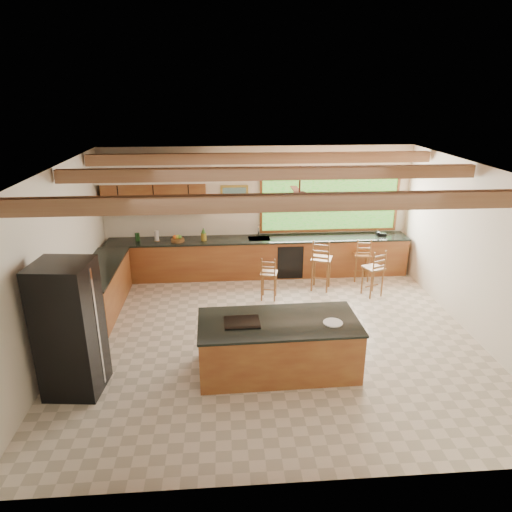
{
  "coord_description": "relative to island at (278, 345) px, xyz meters",
  "views": [
    {
      "loc": [
        -0.84,
        -7.18,
        4.21
      ],
      "look_at": [
        -0.23,
        0.8,
        1.27
      ],
      "focal_mm": 32.0,
      "sensor_mm": 36.0,
      "label": 1
    }
  ],
  "objects": [
    {
      "name": "ground",
      "position": [
        0.02,
        1.01,
        -0.43
      ],
      "size": [
        7.2,
        7.2,
        0.0
      ],
      "primitive_type": "plane",
      "color": "beige",
      "rests_on": "ground"
    },
    {
      "name": "room_shell",
      "position": [
        -0.15,
        1.66,
        1.78
      ],
      "size": [
        7.27,
        6.54,
        3.02
      ],
      "color": "white",
      "rests_on": "ground"
    },
    {
      "name": "counter_run",
      "position": [
        -0.8,
        3.53,
        0.03
      ],
      "size": [
        7.12,
        3.1,
        1.23
      ],
      "color": "brown",
      "rests_on": "ground"
    },
    {
      "name": "island",
      "position": [
        0.0,
        0.0,
        0.0
      ],
      "size": [
        2.49,
        1.21,
        0.88
      ],
      "rotation": [
        0.0,
        0.0,
        0.02
      ],
      "color": "brown",
      "rests_on": "ground"
    },
    {
      "name": "refrigerator",
      "position": [
        -3.03,
        -0.26,
        0.57
      ],
      "size": [
        0.85,
        0.83,
        2.0
      ],
      "rotation": [
        0.0,
        0.0,
        -0.1
      ],
      "color": "black",
      "rests_on": "ground"
    },
    {
      "name": "bar_stool_a",
      "position": [
        0.12,
        2.56,
        0.14
      ],
      "size": [
        0.41,
        0.41,
        0.96
      ],
      "rotation": [
        0.0,
        0.0,
        -0.21
      ],
      "color": "brown",
      "rests_on": "ground"
    },
    {
      "name": "bar_stool_b",
      "position": [
        1.32,
        2.95,
        0.27
      ],
      "size": [
        0.55,
        0.55,
        1.19
      ],
      "rotation": [
        0.0,
        0.0,
        -0.36
      ],
      "color": "brown",
      "rests_on": "ground"
    },
    {
      "name": "bar_stool_c",
      "position": [
        2.36,
        3.41,
        0.18
      ],
      "size": [
        0.41,
        0.41,
        1.04
      ],
      "rotation": [
        0.0,
        0.0,
        -0.11
      ],
      "color": "brown",
      "rests_on": "ground"
    },
    {
      "name": "bar_stool_d",
      "position": [
        2.36,
        2.56,
        0.19
      ],
      "size": [
        0.48,
        0.48,
        1.05
      ],
      "rotation": [
        0.0,
        0.0,
        0.37
      ],
      "color": "brown",
      "rests_on": "ground"
    }
  ]
}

